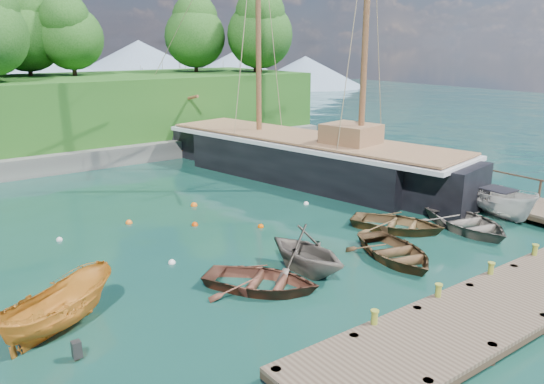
{
  "coord_description": "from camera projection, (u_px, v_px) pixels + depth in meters",
  "views": [
    {
      "loc": [
        -14.72,
        -14.71,
        8.66
      ],
      "look_at": [
        -0.91,
        4.34,
        2.0
      ],
      "focal_mm": 35.0,
      "sensor_mm": 36.0,
      "label": 1
    }
  ],
  "objects": [
    {
      "name": "mooring_buoy_3",
      "position": [
        306.0,
        204.0,
        29.4
      ],
      "size": [
        0.28,
        0.28,
        0.28
      ],
      "primitive_type": "sphere",
      "color": "white",
      "rests_on": "ground"
    },
    {
      "name": "mooring_buoy_1",
      "position": [
        195.0,
        225.0,
        26.0
      ],
      "size": [
        0.32,
        0.32,
        0.32
      ],
      "primitive_type": "sphere",
      "color": "#D14106",
      "rests_on": "ground"
    },
    {
      "name": "mooring_buoy_0",
      "position": [
        172.0,
        263.0,
        21.54
      ],
      "size": [
        0.3,
        0.3,
        0.3
      ],
      "primitive_type": "sphere",
      "color": "white",
      "rests_on": "ground"
    },
    {
      "name": "mooring_buoy_2",
      "position": [
        261.0,
        227.0,
        25.74
      ],
      "size": [
        0.3,
        0.3,
        0.3
      ],
      "primitive_type": "sphere",
      "color": "#F65600",
      "rests_on": "ground"
    },
    {
      "name": "mooring_buoy_5",
      "position": [
        194.0,
        206.0,
        29.09
      ],
      "size": [
        0.37,
        0.37,
        0.37
      ],
      "primitive_type": "sphere",
      "color": "orange",
      "rests_on": "ground"
    },
    {
      "name": "bollard_1",
      "position": [
        436.0,
        313.0,
        17.6
      ],
      "size": [
        0.26,
        0.26,
        0.45
      ],
      "primitive_type": "cylinder",
      "color": "olive",
      "rests_on": "ground"
    },
    {
      "name": "distant_ridge",
      "position": [
        39.0,
        73.0,
        77.9
      ],
      "size": [
        117.0,
        40.0,
        10.0
      ],
      "color": "#728CA5",
      "rests_on": "ground"
    },
    {
      "name": "cabin_boat_white",
      "position": [
        496.0,
        216.0,
        27.46
      ],
      "size": [
        2.9,
        5.12,
        1.86
      ],
      "primitive_type": "imported",
      "rotation": [
        0.0,
        0.0,
        -0.24
      ],
      "color": "silver",
      "rests_on": "ground"
    },
    {
      "name": "mooring_buoy_4",
      "position": [
        129.0,
        223.0,
        26.29
      ],
      "size": [
        0.34,
        0.34,
        0.34
      ],
      "primitive_type": "sphere",
      "color": "orange",
      "rests_on": "ground"
    },
    {
      "name": "ground",
      "position": [
        350.0,
        257.0,
        22.13
      ],
      "size": [
        160.0,
        160.0,
        0.0
      ],
      "primitive_type": "plane",
      "color": "#103630",
      "rests_on": "ground"
    },
    {
      "name": "mooring_buoy_7",
      "position": [
        366.0,
        226.0,
        25.97
      ],
      "size": [
        0.28,
        0.28,
        0.28
      ],
      "primitive_type": "sphere",
      "color": "orange",
      "rests_on": "ground"
    },
    {
      "name": "rowboat_3",
      "position": [
        467.0,
        230.0,
        25.36
      ],
      "size": [
        4.56,
        5.55,
        1.0
      ],
      "primitive_type": "imported",
      "rotation": [
        0.0,
        0.0,
        -0.25
      ],
      "color": "#5F5850",
      "rests_on": "ground"
    },
    {
      "name": "bollard_0",
      "position": [
        373.0,
        342.0,
        15.9
      ],
      "size": [
        0.26,
        0.26,
        0.45
      ],
      "primitive_type": "cylinder",
      "color": "olive",
      "rests_on": "ground"
    },
    {
      "name": "rowboat_0",
      "position": [
        261.0,
        289.0,
        19.27
      ],
      "size": [
        5.02,
        5.25,
        0.89
      ],
      "primitive_type": "imported",
      "rotation": [
        0.0,
        0.0,
        0.65
      ],
      "color": "brown",
      "rests_on": "ground"
    },
    {
      "name": "schooner",
      "position": [
        306.0,
        161.0,
        34.61
      ],
      "size": [
        9.5,
        28.78,
        21.53
      ],
      "rotation": [
        0.0,
        0.0,
        0.2
      ],
      "color": "black",
      "rests_on": "ground"
    },
    {
      "name": "motorboat_orange",
      "position": [
        62.0,
        329.0,
        16.59
      ],
      "size": [
        4.53,
        3.43,
        1.65
      ],
      "primitive_type": "imported",
      "rotation": [
        0.0,
        0.0,
        2.06
      ],
      "color": "orange",
      "rests_on": "ground"
    },
    {
      "name": "bollard_3",
      "position": [
        532.0,
        269.0,
        20.99
      ],
      "size": [
        0.26,
        0.26,
        0.45
      ],
      "primitive_type": "cylinder",
      "color": "olive",
      "rests_on": "ground"
    },
    {
      "name": "rowboat_4",
      "position": [
        397.0,
        230.0,
        25.31
      ],
      "size": [
        4.89,
        5.35,
        0.91
      ],
      "primitive_type": "imported",
      "rotation": [
        0.0,
        0.0,
        0.52
      ],
      "color": "brown",
      "rests_on": "ground"
    },
    {
      "name": "dock_near",
      "position": [
        527.0,
        292.0,
        18.08
      ],
      "size": [
        20.0,
        3.2,
        1.1
      ],
      "color": "#49392E",
      "rests_on": "ground"
    },
    {
      "name": "bollard_2",
      "position": [
        488.0,
        289.0,
        19.29
      ],
      "size": [
        0.26,
        0.26,
        0.45
      ],
      "primitive_type": "cylinder",
      "color": "olive",
      "rests_on": "ground"
    },
    {
      "name": "mooring_buoy_6",
      "position": [
        59.0,
        240.0,
        24.02
      ],
      "size": [
        0.29,
        0.29,
        0.29
      ],
      "primitive_type": "sphere",
      "color": "silver",
      "rests_on": "ground"
    },
    {
      "name": "dock_east",
      "position": [
        404.0,
        175.0,
        33.97
      ],
      "size": [
        3.2,
        24.0,
        1.1
      ],
      "color": "#49392E",
      "rests_on": "ground"
    },
    {
      "name": "rowboat_1",
      "position": [
        306.0,
        272.0,
        20.73
      ],
      "size": [
        3.6,
        4.08,
        2.02
      ],
      "primitive_type": "imported",
      "rotation": [
        0.0,
        0.0,
        0.08
      ],
      "color": "#655C53",
      "rests_on": "ground"
    },
    {
      "name": "rowboat_2",
      "position": [
        395.0,
        259.0,
        21.92
      ],
      "size": [
        4.24,
        5.1,
        0.91
      ],
      "primitive_type": "imported",
      "rotation": [
        0.0,
        0.0,
        -0.28
      ],
      "color": "#4E361F",
      "rests_on": "ground"
    }
  ]
}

